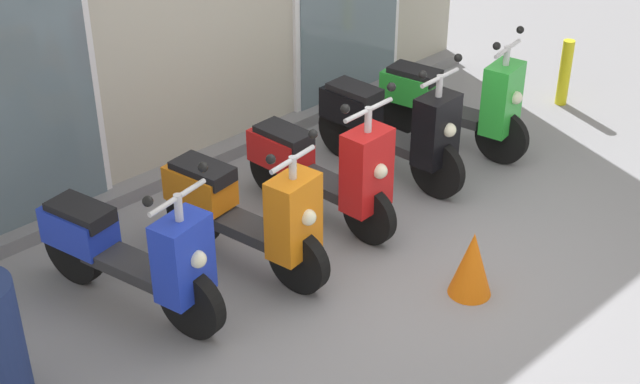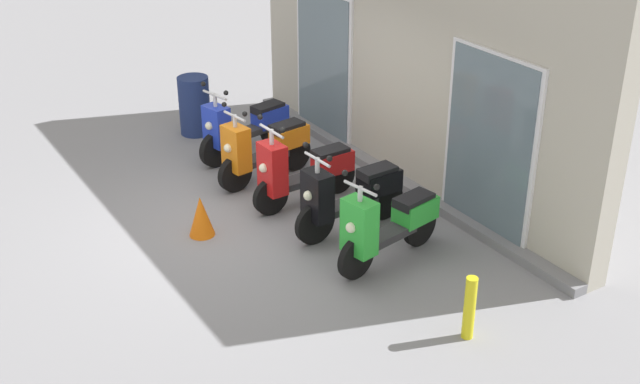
% 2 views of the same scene
% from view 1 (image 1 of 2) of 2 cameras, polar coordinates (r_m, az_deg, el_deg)
% --- Properties ---
extents(ground_plane, '(40.00, 40.00, 0.00)m').
position_cam_1_polar(ground_plane, '(7.06, 5.12, -4.37)').
color(ground_plane, gray).
extents(scooter_blue, '(0.69, 1.65, 1.22)m').
position_cam_1_polar(scooter_blue, '(6.44, -11.92, -3.77)').
color(scooter_blue, black).
rests_on(scooter_blue, ground_plane).
extents(scooter_orange, '(0.59, 1.56, 1.22)m').
position_cam_1_polar(scooter_orange, '(6.74, -4.71, -1.25)').
color(scooter_orange, black).
rests_on(scooter_orange, ground_plane).
extents(scooter_red, '(0.60, 1.58, 1.28)m').
position_cam_1_polar(scooter_red, '(7.31, 0.19, 1.55)').
color(scooter_red, black).
rests_on(scooter_red, ground_plane).
extents(scooter_black, '(0.55, 1.62, 1.23)m').
position_cam_1_polar(scooter_black, '(7.97, 4.53, 4.18)').
color(scooter_black, black).
rests_on(scooter_black, ground_plane).
extents(scooter_green, '(0.64, 1.58, 1.24)m').
position_cam_1_polar(scooter_green, '(8.55, 8.49, 5.75)').
color(scooter_green, black).
rests_on(scooter_green, ground_plane).
extents(traffic_cone, '(0.32, 0.32, 0.52)m').
position_cam_1_polar(traffic_cone, '(6.65, 9.56, -4.47)').
color(traffic_cone, orange).
rests_on(traffic_cone, ground_plane).
extents(curb_bollard, '(0.12, 0.12, 0.70)m').
position_cam_1_polar(curb_bollard, '(9.76, 15.18, 7.28)').
color(curb_bollard, yellow).
rests_on(curb_bollard, ground_plane).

